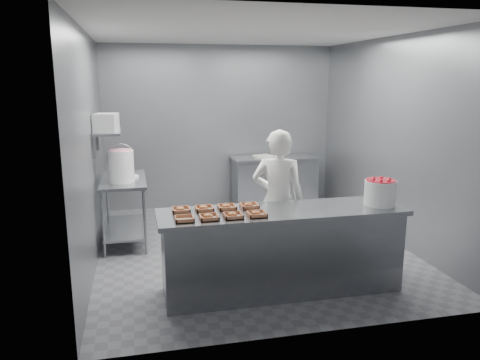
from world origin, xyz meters
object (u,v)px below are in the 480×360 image
at_px(tray_7, 249,206).
at_px(worker, 278,201).
at_px(service_counter, 282,250).
at_px(back_counter, 274,182).
at_px(glaze_bucket, 121,165).
at_px(appliance, 106,123).
at_px(strawberry_tub, 380,191).
at_px(tray_1, 209,217).
at_px(tray_6, 227,207).
at_px(tray_4, 181,210).
at_px(tray_3, 257,214).
at_px(tray_0, 184,219).
at_px(tray_2, 233,215).
at_px(tray_5, 204,208).

relative_size(tray_7, worker, 0.11).
bearing_deg(service_counter, back_counter, 74.52).
bearing_deg(glaze_bucket, tray_7, -49.94).
height_order(back_counter, appliance, appliance).
height_order(back_counter, strawberry_tub, strawberry_tub).
height_order(tray_1, tray_6, same).
xyz_separation_m(worker, glaze_bucket, (-1.80, 1.15, 0.28)).
bearing_deg(tray_7, worker, 44.02).
distance_m(tray_6, tray_7, 0.24).
bearing_deg(appliance, tray_4, -53.90).
relative_size(back_counter, glaze_bucket, 2.93).
xyz_separation_m(tray_1, tray_6, (0.24, 0.31, 0.00)).
bearing_deg(tray_4, appliance, 115.62).
relative_size(back_counter, appliance, 4.81).
height_order(tray_3, tray_7, same).
bearing_deg(strawberry_tub, service_counter, 177.59).
relative_size(tray_0, worker, 0.11).
distance_m(service_counter, tray_2, 0.75).
relative_size(glaze_bucket, appliance, 1.64).
xyz_separation_m(tray_7, strawberry_tub, (1.40, -0.20, 0.13)).
height_order(tray_1, tray_7, same).
bearing_deg(worker, tray_0, 56.39).
distance_m(tray_2, glaze_bucket, 2.21).
bearing_deg(tray_4, tray_2, -33.24).
bearing_deg(appliance, back_counter, 38.90).
xyz_separation_m(back_counter, tray_5, (-1.70, -3.09, 0.47)).
bearing_deg(tray_6, tray_4, 180.00).
distance_m(back_counter, worker, 2.78).
distance_m(tray_5, tray_7, 0.48).
xyz_separation_m(tray_5, tray_6, (0.24, 0.00, 0.00)).
bearing_deg(tray_2, tray_0, 180.00).
relative_size(tray_2, glaze_bucket, 0.37).
distance_m(service_counter, tray_3, 0.59).
bearing_deg(service_counter, strawberry_tub, -2.41).
relative_size(tray_2, appliance, 0.60).
height_order(tray_6, strawberry_tub, strawberry_tub).
height_order(service_counter, appliance, appliance).
distance_m(tray_0, worker, 1.40).
xyz_separation_m(tray_1, appliance, (-1.02, 1.94, 0.76)).
bearing_deg(tray_5, glaze_bucket, 118.35).
bearing_deg(tray_4, tray_0, -89.45).
bearing_deg(glaze_bucket, tray_1, -65.74).
bearing_deg(appliance, service_counter, -33.85).
relative_size(tray_6, worker, 0.11).
distance_m(tray_4, glaze_bucket, 1.72).
bearing_deg(tray_4, strawberry_tub, -5.46).
relative_size(tray_0, tray_5, 1.00).
bearing_deg(strawberry_tub, tray_3, -175.44).
xyz_separation_m(back_counter, tray_7, (-1.22, -3.09, 0.47)).
relative_size(worker, strawberry_tub, 4.98).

